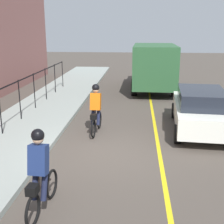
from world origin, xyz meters
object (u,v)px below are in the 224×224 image
(cyclist_lead, at_px, (96,109))
(cyclist_follow, at_px, (40,173))
(box_truck_background, at_px, (154,65))
(patrol_sedan, at_px, (200,109))

(cyclist_lead, height_order, cyclist_follow, same)
(box_truck_background, bearing_deg, patrol_sedan, -168.90)
(cyclist_follow, bearing_deg, box_truck_background, -8.23)
(cyclist_follow, distance_m, patrol_sedan, 7.04)
(cyclist_follow, height_order, box_truck_background, box_truck_background)
(cyclist_lead, distance_m, patrol_sedan, 3.85)
(cyclist_follow, distance_m, box_truck_background, 13.65)
(cyclist_follow, xyz_separation_m, patrol_sedan, (5.61, -4.25, -0.09))
(patrol_sedan, bearing_deg, box_truck_background, 14.43)
(cyclist_lead, bearing_deg, patrol_sedan, -75.87)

